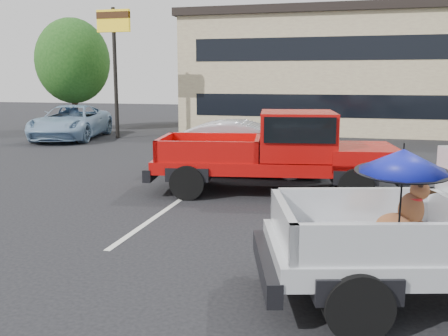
# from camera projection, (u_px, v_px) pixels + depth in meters

# --- Properties ---
(ground) EXTENTS (90.00, 90.00, 0.00)m
(ground) POSITION_uv_depth(u_px,v_px,m) (293.00, 257.00, 7.93)
(ground) COLOR black
(ground) RESTS_ON ground
(stripe_left) EXTENTS (0.12, 5.00, 0.01)m
(stripe_left) POSITION_uv_depth(u_px,v_px,m) (163.00, 212.00, 10.58)
(stripe_left) COLOR silver
(stripe_left) RESTS_ON ground
(motel_building) EXTENTS (20.40, 8.40, 6.30)m
(motel_building) POSITION_uv_depth(u_px,v_px,m) (378.00, 71.00, 26.87)
(motel_building) COLOR tan
(motel_building) RESTS_ON ground
(motel_sign) EXTENTS (1.60, 0.22, 6.00)m
(motel_sign) POSITION_uv_depth(u_px,v_px,m) (114.00, 38.00, 22.92)
(motel_sign) COLOR black
(motel_sign) RESTS_ON ground
(tree_left) EXTENTS (3.96, 3.96, 6.02)m
(tree_left) POSITION_uv_depth(u_px,v_px,m) (73.00, 61.00, 26.93)
(tree_left) COLOR #332114
(tree_left) RESTS_ON ground
(red_pickup) EXTENTS (6.34, 3.03, 2.00)m
(red_pickup) POSITION_uv_depth(u_px,v_px,m) (290.00, 149.00, 12.25)
(red_pickup) COLOR black
(red_pickup) RESTS_ON ground
(silver_sedan) EXTENTS (4.86, 2.02, 1.57)m
(silver_sedan) POSITION_uv_depth(u_px,v_px,m) (245.00, 148.00, 14.71)
(silver_sedan) COLOR #A4A5AB
(silver_sedan) RESTS_ON ground
(blue_suv) EXTENTS (3.71, 6.05, 1.57)m
(blue_suv) POSITION_uv_depth(u_px,v_px,m) (71.00, 122.00, 23.39)
(blue_suv) COLOR #80A1C0
(blue_suv) RESTS_ON ground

